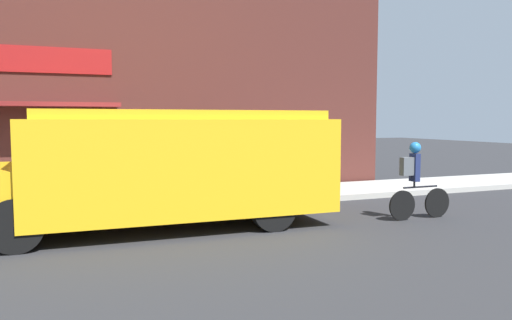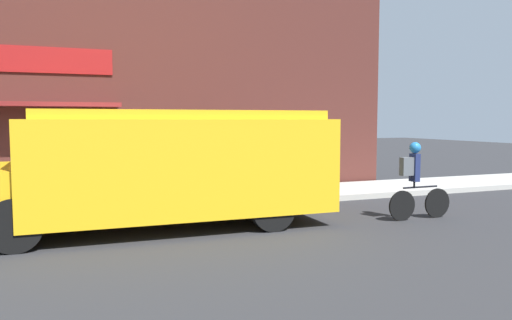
{
  "view_description": "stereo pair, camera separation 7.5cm",
  "coord_description": "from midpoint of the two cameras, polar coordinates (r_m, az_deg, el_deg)",
  "views": [
    {
      "loc": [
        -0.9,
        -10.5,
        2.0
      ],
      "look_at": [
        3.25,
        -0.2,
        1.1
      ],
      "focal_mm": 35.0,
      "sensor_mm": 36.0,
      "label": 1
    },
    {
      "loc": [
        -0.83,
        -10.52,
        2.0
      ],
      "look_at": [
        3.25,
        -0.2,
        1.1
      ],
      "focal_mm": 35.0,
      "sensor_mm": 36.0,
      "label": 2
    }
  ],
  "objects": [
    {
      "name": "school_bus",
      "position": [
        9.28,
        -10.86,
        -0.71
      ],
      "size": [
        6.82,
        2.72,
        2.16
      ],
      "rotation": [
        0.0,
        0.0,
        -0.02
      ],
      "color": "yellow",
      "rests_on": "ground_plane"
    },
    {
      "name": "storefront",
      "position": [
        12.98,
        -18.53,
        8.12
      ],
      "size": [
        16.51,
        1.0,
        5.7
      ],
      "color": "#4C231E",
      "rests_on": "ground_plane"
    },
    {
      "name": "sidewalk",
      "position": [
        11.83,
        -17.54,
        -4.97
      ],
      "size": [
        28.0,
        2.26,
        0.14
      ],
      "color": "#ADAAA3",
      "rests_on": "ground_plane"
    },
    {
      "name": "ground_plane",
      "position": [
        10.73,
        -17.06,
        -6.31
      ],
      "size": [
        70.0,
        70.0,
        0.0
      ],
      "primitive_type": "plane",
      "color": "#2B2B2D"
    },
    {
      "name": "cyclist",
      "position": [
        10.45,
        17.58,
        -2.2
      ],
      "size": [
        1.47,
        0.22,
        1.56
      ],
      "rotation": [
        0.0,
        0.0,
        -0.0
      ],
      "color": "black",
      "rests_on": "ground_plane"
    },
    {
      "name": "trash_bin",
      "position": [
        12.15,
        -26.06,
        -2.46
      ],
      "size": [
        0.64,
        0.64,
        0.92
      ],
      "color": "#2D5138",
      "rests_on": "sidewalk"
    }
  ]
}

